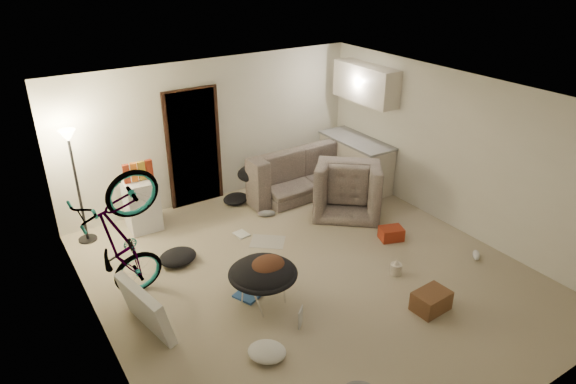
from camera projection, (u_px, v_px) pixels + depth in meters
floor at (310, 275)px, 7.21m from camera, size 5.50×6.00×0.02m
ceiling at (314, 100)px, 6.11m from camera, size 5.50×6.00×0.02m
wall_back at (213, 131)px, 8.94m from camera, size 5.50×0.02×2.50m
wall_front at (515, 324)px, 4.38m from camera, size 5.50×0.02×2.50m
wall_left at (95, 258)px, 5.31m from camera, size 0.02×6.00×2.50m
wall_right at (457, 152)px, 8.00m from camera, size 0.02×6.00×2.50m
doorway at (193, 148)px, 8.81m from camera, size 0.85×0.10×2.04m
door_trim at (194, 149)px, 8.79m from camera, size 0.97×0.04×2.10m
floor_lamp at (73, 163)px, 7.47m from camera, size 0.28×0.28×1.81m
kitchen_counter at (355, 163)px, 9.71m from camera, size 0.60×1.50×0.88m
counter_top at (357, 140)px, 9.51m from camera, size 0.64×1.54×0.04m
kitchen_uppers at (366, 83)px, 9.12m from camera, size 0.38×1.40×0.65m
sofa at (297, 172)px, 9.60m from camera, size 2.28×0.95×0.66m
armchair at (348, 189)px, 8.88m from camera, size 1.45×1.44×0.71m
bicycle at (126, 269)px, 6.45m from camera, size 1.93×0.93×1.09m
book_asset at (299, 330)px, 6.15m from camera, size 0.30×0.31×0.02m
mini_fridge at (142, 205)px, 8.21m from camera, size 0.51×0.51×0.84m
snack_box_0 at (126, 174)px, 7.87m from camera, size 0.11×0.08×0.30m
snack_box_1 at (134, 172)px, 7.93m from camera, size 0.11×0.09×0.30m
snack_box_2 at (142, 170)px, 7.99m from camera, size 0.10×0.08×0.30m
snack_box_3 at (149, 169)px, 8.05m from camera, size 0.10×0.08×0.30m
saucer_chair at (263, 279)px, 6.47m from camera, size 0.88×0.88×0.62m
hoodie at (267, 266)px, 6.39m from camera, size 0.57×0.51×0.22m
sofa_drape at (252, 173)px, 9.04m from camera, size 0.62×0.54×0.28m
tv_box at (145, 309)px, 6.03m from camera, size 0.42×0.98×0.64m
drink_case_a at (431, 301)px, 6.46m from camera, size 0.47×0.35×0.26m
drink_case_b at (391, 234)px, 8.02m from camera, size 0.42×0.36×0.20m
juicer at (396, 268)px, 7.17m from camera, size 0.16×0.16×0.23m
newspaper at (268, 242)px, 7.99m from camera, size 0.65×0.64×0.01m
book_blue at (247, 296)px, 6.73m from camera, size 0.34×0.38×0.03m
book_white at (242, 234)px, 8.17m from camera, size 0.22×0.27×0.02m
shoe_0 at (237, 200)px, 9.20m from camera, size 0.28×0.17×0.10m
shoe_1 at (267, 213)px, 8.71m from camera, size 0.32×0.25×0.11m
shoe_4 at (476, 255)px, 7.56m from camera, size 0.26×0.25×0.09m
clothes_lump_a at (178, 257)px, 7.44m from camera, size 0.61×0.55×0.18m
clothes_lump_b at (236, 199)px, 9.18m from camera, size 0.61×0.58×0.15m
clothes_lump_c at (267, 352)px, 5.74m from camera, size 0.57×0.58×0.14m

